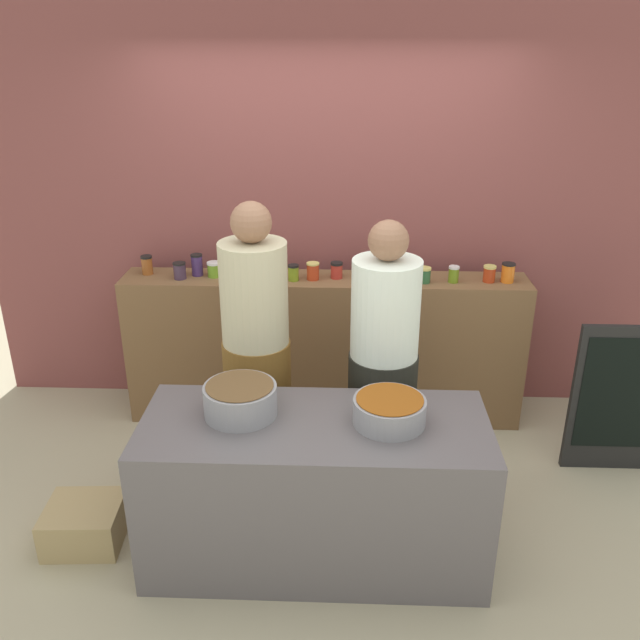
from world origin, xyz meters
The scene contains 25 objects.
ground centered at (0.00, 0.00, 0.00)m, with size 12.00×12.00×0.00m, color tan.
storefront_wall centered at (0.00, 1.45, 1.50)m, with size 4.80×0.12×3.00m, color brown.
display_shelf centered at (0.00, 1.10, 0.52)m, with size 2.70×0.36×1.03m, color brown.
prep_table centered at (0.00, -0.30, 0.39)m, with size 1.70×0.70×0.79m, color #595458.
preserve_jar_0 centered at (-1.19, 1.14, 1.10)m, with size 0.08×0.08×0.13m.
preserve_jar_1 centered at (-0.95, 1.05, 1.09)m, with size 0.09×0.09×0.11m.
preserve_jar_2 centered at (-0.85, 1.13, 1.10)m, with size 0.08×0.08×0.15m.
preserve_jar_3 centered at (-0.74, 1.10, 1.08)m, with size 0.09×0.09×0.10m.
preserve_jar_4 centered at (-0.57, 1.15, 1.08)m, with size 0.08×0.08×0.11m.
preserve_jar_5 centered at (-0.33, 1.15, 1.08)m, with size 0.07×0.07×0.10m.
preserve_jar_6 centered at (-0.20, 1.05, 1.08)m, with size 0.07×0.07×0.11m.
preserve_jar_7 centered at (-0.08, 1.07, 1.09)m, with size 0.08×0.08×0.11m.
preserve_jar_8 centered at (0.08, 1.11, 1.09)m, with size 0.08×0.08×0.11m.
preserve_jar_9 centered at (0.32, 1.15, 1.10)m, with size 0.09×0.09×0.14m.
preserve_jar_10 centered at (0.44, 1.15, 1.09)m, with size 0.07×0.07×0.12m.
preserve_jar_11 centered at (0.65, 1.04, 1.08)m, with size 0.08×0.08×0.10m.
preserve_jar_12 centered at (0.84, 1.06, 1.09)m, with size 0.07×0.07×0.11m.
preserve_jar_13 centered at (1.07, 1.08, 1.09)m, with size 0.08×0.08×0.11m.
preserve_jar_14 centered at (1.19, 1.08, 1.09)m, with size 0.09×0.09×0.13m.
cooking_pot_left centered at (-0.37, -0.23, 0.87)m, with size 0.36×0.36×0.16m.
cooking_pot_center centered at (0.36, -0.28, 0.85)m, with size 0.35×0.35×0.13m.
cook_with_tongs centered at (-0.36, 0.29, 0.78)m, with size 0.39×0.39×1.73m.
cook_in_cap centered at (0.36, 0.25, 0.74)m, with size 0.39×0.39×1.65m.
bread_crate centered at (-1.23, -0.27, 0.11)m, with size 0.39×0.35×0.22m, color tan.
chalkboard_sign centered at (1.80, 0.52, 0.49)m, with size 0.56×0.05×0.97m.
Camera 1 is at (0.14, -3.05, 2.50)m, focal length 37.27 mm.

